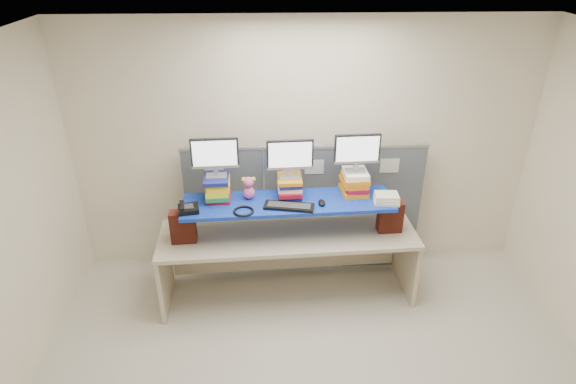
{
  "coord_description": "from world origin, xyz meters",
  "views": [
    {
      "loc": [
        -0.36,
        -2.82,
        3.43
      ],
      "look_at": [
        -0.2,
        1.28,
        1.26
      ],
      "focal_mm": 30.0,
      "sensor_mm": 36.0,
      "label": 1
    }
  ],
  "objects_px": {
    "monitor_center": "(290,157)",
    "blue_board": "(288,203)",
    "monitor_right": "(357,151)",
    "desk_phone": "(188,208)",
    "monitor_left": "(215,155)",
    "keyboard": "(289,206)",
    "desk": "(288,246)"
  },
  "relations": [
    {
      "from": "monitor_left",
      "to": "monitor_right",
      "type": "height_order",
      "value": "monitor_left"
    },
    {
      "from": "monitor_left",
      "to": "monitor_center",
      "type": "distance_m",
      "value": 0.71
    },
    {
      "from": "blue_board",
      "to": "desk_phone",
      "type": "distance_m",
      "value": 0.96
    },
    {
      "from": "monitor_left",
      "to": "monitor_center",
      "type": "height_order",
      "value": "monitor_left"
    },
    {
      "from": "monitor_right",
      "to": "keyboard",
      "type": "relative_size",
      "value": 0.91
    },
    {
      "from": "blue_board",
      "to": "keyboard",
      "type": "distance_m",
      "value": 0.13
    },
    {
      "from": "keyboard",
      "to": "desk_phone",
      "type": "distance_m",
      "value": 0.95
    },
    {
      "from": "monitor_center",
      "to": "desk",
      "type": "bearing_deg",
      "value": -104.52
    },
    {
      "from": "monitor_right",
      "to": "monitor_left",
      "type": "bearing_deg",
      "value": 180.0
    },
    {
      "from": "monitor_right",
      "to": "desk_phone",
      "type": "bearing_deg",
      "value": -172.13
    },
    {
      "from": "keyboard",
      "to": "monitor_right",
      "type": "bearing_deg",
      "value": 33.83
    },
    {
      "from": "monitor_right",
      "to": "monitor_center",
      "type": "bearing_deg",
      "value": 180.0
    },
    {
      "from": "monitor_center",
      "to": "monitor_right",
      "type": "bearing_deg",
      "value": -0.0
    },
    {
      "from": "desk",
      "to": "monitor_center",
      "type": "relative_size",
      "value": 5.84
    },
    {
      "from": "desk",
      "to": "monitor_left",
      "type": "height_order",
      "value": "monitor_left"
    },
    {
      "from": "desk",
      "to": "monitor_center",
      "type": "height_order",
      "value": "monitor_center"
    },
    {
      "from": "monitor_center",
      "to": "keyboard",
      "type": "bearing_deg",
      "value": -97.53
    },
    {
      "from": "monitor_right",
      "to": "keyboard",
      "type": "xyz_separation_m",
      "value": [
        -0.67,
        -0.28,
        -0.44
      ]
    },
    {
      "from": "desk",
      "to": "keyboard",
      "type": "xyz_separation_m",
      "value": [
        0.0,
        -0.13,
        0.54
      ]
    },
    {
      "from": "desk",
      "to": "blue_board",
      "type": "relative_size",
      "value": 1.28
    },
    {
      "from": "monitor_left",
      "to": "keyboard",
      "type": "distance_m",
      "value": 0.85
    },
    {
      "from": "keyboard",
      "to": "desk",
      "type": "bearing_deg",
      "value": 103.01
    },
    {
      "from": "desk",
      "to": "desk_phone",
      "type": "relative_size",
      "value": 12.07
    },
    {
      "from": "blue_board",
      "to": "monitor_left",
      "type": "distance_m",
      "value": 0.84
    },
    {
      "from": "blue_board",
      "to": "keyboard",
      "type": "height_order",
      "value": "keyboard"
    },
    {
      "from": "monitor_right",
      "to": "desk_phone",
      "type": "relative_size",
      "value": 2.07
    },
    {
      "from": "blue_board",
      "to": "monitor_center",
      "type": "relative_size",
      "value": 4.57
    },
    {
      "from": "monitor_center",
      "to": "blue_board",
      "type": "bearing_deg",
      "value": -104.52
    },
    {
      "from": "blue_board",
      "to": "keyboard",
      "type": "xyz_separation_m",
      "value": [
        0.0,
        -0.13,
        0.03
      ]
    },
    {
      "from": "blue_board",
      "to": "monitor_right",
      "type": "height_order",
      "value": "monitor_right"
    },
    {
      "from": "monitor_left",
      "to": "keyboard",
      "type": "xyz_separation_m",
      "value": [
        0.69,
        -0.21,
        -0.45
      ]
    },
    {
      "from": "monitor_right",
      "to": "desk_phone",
      "type": "xyz_separation_m",
      "value": [
        -1.62,
        -0.31,
        -0.42
      ]
    }
  ]
}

